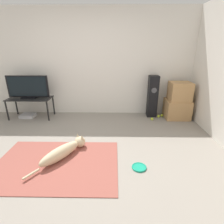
{
  "coord_description": "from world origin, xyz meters",
  "views": [
    {
      "loc": [
        0.65,
        -2.35,
        1.67
      ],
      "look_at": [
        0.6,
        0.92,
        0.45
      ],
      "focal_mm": 28.0,
      "sensor_mm": 36.0,
      "label": 1
    }
  ],
  "objects_px": {
    "cardboard_box_upper": "(180,91)",
    "frisbee": "(139,167)",
    "dog": "(65,151)",
    "tv": "(28,87)",
    "cardboard_box_lower": "(177,109)",
    "game_console": "(28,116)",
    "tennis_ball_by_boxes": "(152,119)",
    "tv_stand": "(30,100)",
    "floor_speaker": "(153,96)",
    "tennis_ball_near_speaker": "(159,116)",
    "tennis_ball_loose_on_carpet": "(162,115)"
  },
  "relations": [
    {
      "from": "tennis_ball_by_boxes",
      "to": "game_console",
      "type": "xyz_separation_m",
      "value": [
        -3.11,
        0.16,
        0.0
      ]
    },
    {
      "from": "cardboard_box_lower",
      "to": "cardboard_box_upper",
      "type": "relative_size",
      "value": 1.18
    },
    {
      "from": "floor_speaker",
      "to": "tv",
      "type": "xyz_separation_m",
      "value": [
        -3.02,
        -0.14,
        0.25
      ]
    },
    {
      "from": "cardboard_box_upper",
      "to": "tennis_ball_loose_on_carpet",
      "type": "height_order",
      "value": "cardboard_box_upper"
    },
    {
      "from": "tv_stand",
      "to": "frisbee",
      "type": "bearing_deg",
      "value": -38.56
    },
    {
      "from": "dog",
      "to": "tv_stand",
      "type": "bearing_deg",
      "value": 127.27
    },
    {
      "from": "cardboard_box_upper",
      "to": "tv",
      "type": "distance_m",
      "value": 3.63
    },
    {
      "from": "tennis_ball_loose_on_carpet",
      "to": "game_console",
      "type": "height_order",
      "value": "game_console"
    },
    {
      "from": "floor_speaker",
      "to": "game_console",
      "type": "height_order",
      "value": "floor_speaker"
    },
    {
      "from": "tv",
      "to": "tv_stand",
      "type": "bearing_deg",
      "value": -90.0
    },
    {
      "from": "game_console",
      "to": "cardboard_box_lower",
      "type": "bearing_deg",
      "value": 0.29
    },
    {
      "from": "frisbee",
      "to": "tv",
      "type": "bearing_deg",
      "value": 141.4
    },
    {
      "from": "tv_stand",
      "to": "tennis_ball_by_boxes",
      "type": "bearing_deg",
      "value": -2.95
    },
    {
      "from": "tennis_ball_near_speaker",
      "to": "dog",
      "type": "bearing_deg",
      "value": -138.17
    },
    {
      "from": "tennis_ball_loose_on_carpet",
      "to": "game_console",
      "type": "xyz_separation_m",
      "value": [
        -3.4,
        -0.08,
        0.0
      ]
    },
    {
      "from": "cardboard_box_upper",
      "to": "tv",
      "type": "bearing_deg",
      "value": -179.83
    },
    {
      "from": "cardboard_box_lower",
      "to": "game_console",
      "type": "distance_m",
      "value": 3.74
    },
    {
      "from": "tennis_ball_loose_on_carpet",
      "to": "game_console",
      "type": "relative_size",
      "value": 0.19
    },
    {
      "from": "dog",
      "to": "frisbee",
      "type": "bearing_deg",
      "value": -12.89
    },
    {
      "from": "cardboard_box_upper",
      "to": "floor_speaker",
      "type": "bearing_deg",
      "value": 168.23
    },
    {
      "from": "dog",
      "to": "cardboard_box_lower",
      "type": "bearing_deg",
      "value": 36.1
    },
    {
      "from": "tennis_ball_loose_on_carpet",
      "to": "cardboard_box_upper",
      "type": "bearing_deg",
      "value": -12.2
    },
    {
      "from": "frisbee",
      "to": "cardboard_box_upper",
      "type": "bearing_deg",
      "value": 58.85
    },
    {
      "from": "tv_stand",
      "to": "tv",
      "type": "bearing_deg",
      "value": 90.0
    },
    {
      "from": "frisbee",
      "to": "cardboard_box_lower",
      "type": "height_order",
      "value": "cardboard_box_lower"
    },
    {
      "from": "floor_speaker",
      "to": "frisbee",
      "type": "bearing_deg",
      "value": -105.38
    },
    {
      "from": "frisbee",
      "to": "game_console",
      "type": "distance_m",
      "value": 3.22
    },
    {
      "from": "tennis_ball_loose_on_carpet",
      "to": "game_console",
      "type": "bearing_deg",
      "value": -178.62
    },
    {
      "from": "cardboard_box_lower",
      "to": "cardboard_box_upper",
      "type": "bearing_deg",
      "value": -51.58
    },
    {
      "from": "dog",
      "to": "frisbee",
      "type": "xyz_separation_m",
      "value": [
        1.16,
        -0.27,
        -0.1
      ]
    },
    {
      "from": "tv",
      "to": "tennis_ball_near_speaker",
      "type": "xyz_separation_m",
      "value": [
        3.18,
        0.02,
        -0.73
      ]
    },
    {
      "from": "tv",
      "to": "game_console",
      "type": "bearing_deg",
      "value": 178.16
    },
    {
      "from": "tennis_ball_loose_on_carpet",
      "to": "tv",
      "type": "bearing_deg",
      "value": -178.5
    },
    {
      "from": "dog",
      "to": "tv",
      "type": "height_order",
      "value": "tv"
    },
    {
      "from": "cardboard_box_upper",
      "to": "frisbee",
      "type": "bearing_deg",
      "value": -121.15
    },
    {
      "from": "cardboard_box_upper",
      "to": "floor_speaker",
      "type": "height_order",
      "value": "floor_speaker"
    },
    {
      "from": "cardboard_box_upper",
      "to": "tennis_ball_loose_on_carpet",
      "type": "xyz_separation_m",
      "value": [
        -0.35,
        0.08,
        -0.64
      ]
    },
    {
      "from": "dog",
      "to": "tennis_ball_by_boxes",
      "type": "distance_m",
      "value": 2.29
    },
    {
      "from": "game_console",
      "to": "tennis_ball_loose_on_carpet",
      "type": "bearing_deg",
      "value": 1.38
    },
    {
      "from": "cardboard_box_lower",
      "to": "floor_speaker",
      "type": "bearing_deg",
      "value": 169.16
    },
    {
      "from": "tennis_ball_near_speaker",
      "to": "tennis_ball_loose_on_carpet",
      "type": "xyz_separation_m",
      "value": [
        0.1,
        0.06,
        0.0
      ]
    },
    {
      "from": "cardboard_box_lower",
      "to": "floor_speaker",
      "type": "distance_m",
      "value": 0.68
    },
    {
      "from": "tv",
      "to": "game_console",
      "type": "xyz_separation_m",
      "value": [
        -0.12,
        0.0,
        -0.73
      ]
    },
    {
      "from": "dog",
      "to": "tv",
      "type": "relative_size",
      "value": 1.0
    },
    {
      "from": "cardboard_box_lower",
      "to": "game_console",
      "type": "xyz_separation_m",
      "value": [
        -3.74,
        -0.02,
        -0.19
      ]
    },
    {
      "from": "cardboard_box_lower",
      "to": "game_console",
      "type": "bearing_deg",
      "value": -179.71
    },
    {
      "from": "dog",
      "to": "tennis_ball_by_boxes",
      "type": "height_order",
      "value": "dog"
    },
    {
      "from": "tv_stand",
      "to": "cardboard_box_lower",
      "type": "bearing_deg",
      "value": 0.4
    },
    {
      "from": "tv_stand",
      "to": "game_console",
      "type": "bearing_deg",
      "value": 176.86
    },
    {
      "from": "dog",
      "to": "tennis_ball_loose_on_carpet",
      "type": "xyz_separation_m",
      "value": [
        2.0,
        1.77,
        -0.08
      ]
    }
  ]
}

